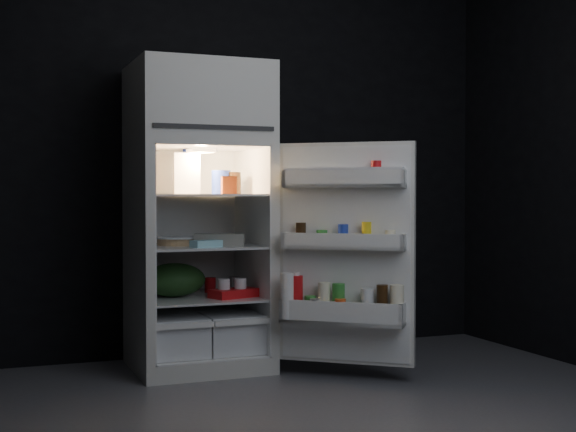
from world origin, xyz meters
name	(u,v)px	position (x,y,z in m)	size (l,w,h in m)	color
floor	(302,424)	(0.00, 0.00, 0.00)	(4.00, 3.40, 0.00)	#57575C
wall_back	(199,143)	(0.00, 1.70, 1.35)	(4.00, 0.00, 2.70)	black
wall_front	(571,59)	(0.00, -1.70, 1.35)	(4.00, 0.00, 2.70)	black
refrigerator	(197,206)	(-0.12, 1.32, 0.96)	(0.76, 0.71, 1.78)	silver
fridge_door	(344,257)	(0.55, 0.71, 0.68)	(0.68, 0.60, 1.22)	silver
milk_jug	(187,174)	(-0.17, 1.37, 1.15)	(0.15, 0.15, 0.24)	white
mayo_jar	(221,182)	(0.02, 1.30, 1.10)	(0.11, 0.11, 0.14)	#1F36A8
jam_jar	(233,183)	(0.09, 1.29, 1.09)	(0.10, 0.10, 0.13)	black
amber_bottle	(150,175)	(-0.39, 1.34, 1.14)	(0.07, 0.07, 0.22)	#B95C1D
small_carton	(229,185)	(0.00, 1.08, 1.08)	(0.08, 0.06, 0.10)	#DC4F19
egg_carton	(219,240)	(-0.03, 1.18, 0.76)	(0.29, 0.11, 0.07)	gray
pie	(181,242)	(-0.21, 1.35, 0.75)	(0.27, 0.27, 0.04)	tan
flat_package	(206,244)	(-0.13, 1.09, 0.75)	(0.17, 0.08, 0.04)	#8FCEDE
wrapped_pkg	(221,239)	(0.05, 1.39, 0.75)	(0.12, 0.10, 0.05)	#F5EDC9
produce_bag	(174,280)	(-0.26, 1.32, 0.52)	(0.37, 0.31, 0.20)	#193815
yogurt_tray	(234,293)	(0.06, 1.16, 0.45)	(0.27, 0.15, 0.05)	red
small_can_red	(210,285)	(0.00, 1.45, 0.47)	(0.07, 0.07, 0.09)	red
small_can_silver	(234,284)	(0.15, 1.45, 0.47)	(0.07, 0.07, 0.09)	silver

